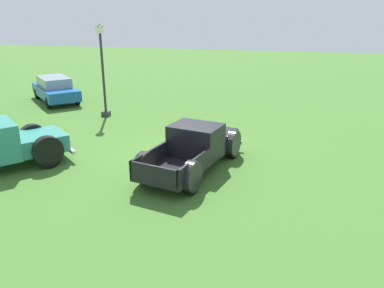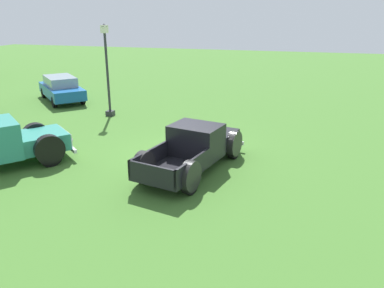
% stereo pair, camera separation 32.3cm
% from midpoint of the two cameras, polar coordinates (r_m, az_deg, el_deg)
% --- Properties ---
extents(ground_plane, '(80.00, 80.00, 0.00)m').
position_cam_midpoint_polar(ground_plane, '(13.84, -2.16, -2.02)').
color(ground_plane, '#3D6B28').
extents(pickup_truck_foreground, '(5.08, 2.79, 1.47)m').
position_cam_midpoint_polar(pickup_truck_foreground, '(12.84, -0.01, -0.38)').
color(pickup_truck_foreground, black).
rests_on(pickup_truck_foreground, ground_plane).
extents(sedan_distant_b, '(4.17, 4.28, 1.42)m').
position_cam_midpoint_polar(sedan_distant_b, '(23.71, -20.05, 7.70)').
color(sedan_distant_b, '#195699').
rests_on(sedan_distant_b, ground_plane).
extents(lamp_post_near, '(0.36, 0.36, 4.44)m').
position_cam_midpoint_polar(lamp_post_near, '(19.34, -13.61, 10.72)').
color(lamp_post_near, '#2D2D33').
rests_on(lamp_post_near, ground_plane).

